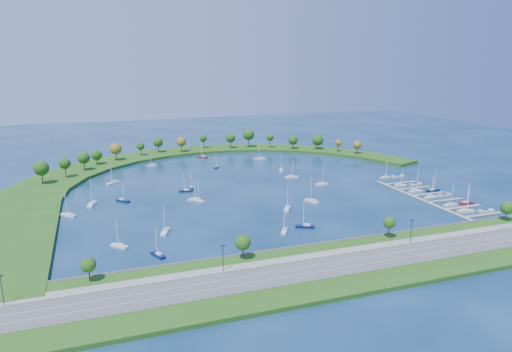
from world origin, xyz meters
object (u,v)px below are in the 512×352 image
object	(u,v)px
moored_boat_13	(260,158)
docked_boat_4	(431,196)
moored_boat_3	(203,157)
moored_boat_15	(198,200)
moored_boat_14	(194,199)
moored_boat_19	(68,215)
moored_boat_5	(191,188)
moored_boat_7	(152,165)
moored_boat_10	(322,184)
moored_boat_18	(291,176)
docked_boat_1	(486,210)
docked_boat_0	(466,210)
moored_boat_12	(312,200)
moored_boat_17	(287,208)
docked_boat_11	(398,176)
moored_boat_21	(119,245)
moored_boat_4	(284,230)
moored_boat_2	(305,226)
docked_boat_8	(400,185)
docked_boat_10	(385,177)
docked_boat_9	(416,184)
docked_boat_3	(466,202)
docked_boat_2	(450,204)
docked_boat_5	(444,195)
moored_boat_8	(92,204)
moored_boat_9	(165,231)
dock_system	(431,198)
moored_boat_0	(281,169)
harbor_tower	(189,147)
docked_boat_7	(433,190)
moored_boat_1	(123,200)
moored_boat_6	(158,254)
moored_boat_20	(186,190)

from	to	relation	value
moored_boat_13	docked_boat_4	size ratio (longest dim) A/B	1.03
moored_boat_3	moored_boat_15	bearing A→B (deg)	116.94
moored_boat_14	moored_boat_19	distance (m)	64.36
moored_boat_5	moored_boat_7	world-z (taller)	moored_boat_5
moored_boat_10	moored_boat_18	world-z (taller)	moored_boat_18
moored_boat_14	docked_boat_1	bearing A→B (deg)	-30.33
docked_boat_0	docked_boat_4	xyz separation A→B (m)	(0.01, 26.27, -0.03)
moored_boat_7	moored_boat_12	bearing A→B (deg)	118.77
moored_boat_17	docked_boat_11	size ratio (longest dim) A/B	1.29
moored_boat_12	moored_boat_14	size ratio (longest dim) A/B	1.19
moored_boat_10	moored_boat_21	world-z (taller)	moored_boat_21
moored_boat_17	moored_boat_5	bearing A→B (deg)	65.95
moored_boat_4	moored_boat_21	xyz separation A→B (m)	(-70.98, 6.64, 0.03)
moored_boat_19	moored_boat_4	bearing A→B (deg)	-170.84
moored_boat_2	moored_boat_18	distance (m)	93.30
moored_boat_10	moored_boat_17	distance (m)	54.84
docked_boat_8	docked_boat_10	distance (m)	19.65
docked_boat_9	docked_boat_10	distance (m)	22.07
docked_boat_8	docked_boat_11	size ratio (longest dim) A/B	1.11
docked_boat_11	moored_boat_13	bearing A→B (deg)	122.66
moored_boat_19	docked_boat_3	distance (m)	206.74
moored_boat_17	docked_boat_2	world-z (taller)	moored_boat_17
moored_boat_2	moored_boat_7	xyz separation A→B (m)	(-50.18, 153.85, -0.09)
moored_boat_2	moored_boat_19	distance (m)	116.57
moored_boat_15	docked_boat_5	size ratio (longest dim) A/B	1.40
docked_boat_4	moored_boat_21	bearing A→B (deg)	177.73
moored_boat_17	moored_boat_21	bearing A→B (deg)	136.24
moored_boat_4	moored_boat_14	bearing A→B (deg)	-123.61
moored_boat_10	docked_boat_3	size ratio (longest dim) A/B	1.02
moored_boat_7	moored_boat_15	distance (m)	97.73
moored_boat_8	moored_boat_9	bearing A→B (deg)	-134.38
moored_boat_14	docked_boat_3	bearing A→B (deg)	-25.63
dock_system	moored_boat_2	world-z (taller)	moored_boat_2
moored_boat_0	docked_boat_5	xyz separation A→B (m)	(63.83, -87.89, -0.27)
moored_boat_13	docked_boat_1	size ratio (longest dim) A/B	1.41
moored_boat_9	docked_boat_0	world-z (taller)	docked_boat_0
harbor_tower	moored_boat_10	xyz separation A→B (m)	(56.31, -130.32, -3.33)
moored_boat_15	docked_boat_7	world-z (taller)	docked_boat_7
moored_boat_21	dock_system	bearing A→B (deg)	-129.43
moored_boat_15	docked_boat_11	world-z (taller)	moored_boat_15
moored_boat_0	moored_boat_4	world-z (taller)	moored_boat_0
moored_boat_1	moored_boat_6	distance (m)	80.11
moored_boat_7	docked_boat_2	xyz separation A→B (m)	(136.83, -149.75, 0.05)
moored_boat_6	moored_boat_19	world-z (taller)	moored_boat_19
docked_boat_5	moored_boat_10	bearing A→B (deg)	132.69
moored_boat_20	docked_boat_2	bearing A→B (deg)	160.67
docked_boat_2	docked_boat_7	xyz separation A→B (m)	(10.49, 26.11, 0.02)
docked_boat_0	moored_boat_1	bearing A→B (deg)	163.55
moored_boat_0	docked_boat_5	bearing A→B (deg)	61.63
moored_boat_5	docked_boat_8	distance (m)	127.67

